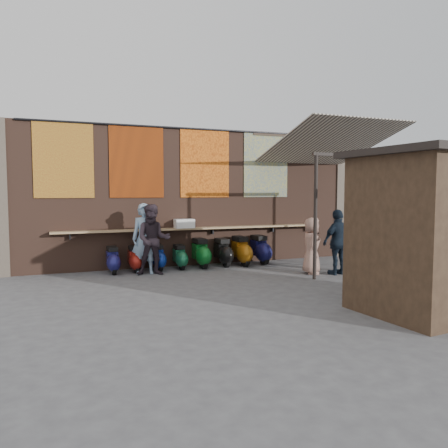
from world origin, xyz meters
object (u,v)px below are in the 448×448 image
Objects in this scene: scooter_stool_0 at (113,260)px; scooter_stool_2 at (158,258)px; shelf_box at (184,224)px; diner_right at (153,240)px; scooter_stool_6 at (241,251)px; shopper_grey at (384,241)px; scooter_stool_5 at (223,252)px; scooter_stool_4 at (201,253)px; shopper_navy at (338,242)px; scooter_stool_1 at (135,259)px; shopper_tan at (312,246)px; scooter_stool_7 at (260,250)px; market_stall at (435,235)px; scooter_stool_3 at (180,257)px; diner_left at (145,239)px.

scooter_stool_0 and scooter_stool_2 have the same top height.
shelf_box is at bearing 18.44° from scooter_stool_2.
diner_right is (0.96, -0.63, 0.57)m from scooter_stool_0.
scooter_stool_6 is 0.50× the size of shopper_grey.
scooter_stool_5 is at bearing -34.48° from shopper_grey.
scooter_stool_4 is 3.82m from shopper_navy.
scooter_stool_1 is 0.49× the size of shopper_tan.
scooter_stool_6 reaches higher than scooter_stool_2.
shelf_box reaches higher than scooter_stool_7.
scooter_stool_2 is 0.83× the size of scooter_stool_7.
market_stall is at bearing -151.05° from shopper_tan.
scooter_stool_6 reaches higher than scooter_stool_0.
shopper_tan is 0.54× the size of market_stall.
shelf_box is at bearing 79.57° from shopper_tan.
scooter_stool_4 is at bearing -0.01° from scooter_stool_2.
shopper_tan is (3.92, -1.36, -0.18)m from diner_right.
scooter_stool_3 is at bearing -0.72° from scooter_stool_1.
shopper_tan is at bearing -22.13° from scooter_stool_0.
scooter_stool_4 is 0.47× the size of diner_left.
shopper_grey reaches higher than scooter_stool_6.
shopper_tan reaches higher than scooter_stool_6.
shopper_navy reaches higher than scooter_stool_2.
diner_left reaches higher than scooter_stool_3.
shopper_grey is (4.07, -2.81, 0.49)m from scooter_stool_4.
scooter_stool_4 is at bearing -34.94° from shelf_box.
scooter_stool_6 is at bearing -1.11° from scooter_stool_0.
diner_left is at bearing 137.46° from diner_right.
shopper_tan reaches higher than scooter_stool_0.
scooter_stool_0 is at bearing 179.78° from scooter_stool_4.
scooter_stool_4 is (0.62, -0.01, 0.08)m from scooter_stool_3.
market_stall is (4.93, -5.90, 1.03)m from scooter_stool_0.
shopper_grey is (5.31, -2.81, 0.55)m from scooter_stool_2.
scooter_stool_4 is at bearing 78.99° from shopper_tan.
shopper_navy is 0.62× the size of market_stall.
scooter_stool_2 is 0.88× the size of scooter_stool_5.
scooter_stool_6 is at bearing 96.80° from market_stall.
shopper_tan reaches higher than scooter_stool_2.
scooter_stool_2 is 0.63m from scooter_stool_3.
shopper_navy is (3.63, -2.31, 0.52)m from scooter_stool_3.
scooter_stool_6 is at bearing -11.87° from shelf_box.
scooter_stool_0 is 5.28m from shopper_tan.
diner_left is (-2.34, -0.37, 0.53)m from scooter_stool_5.
scooter_stool_4 is 1.23m from scooter_stool_6.
diner_right reaches higher than scooter_stool_3.
scooter_stool_7 is (3.76, -0.02, 0.08)m from scooter_stool_1.
scooter_stool_0 is at bearing -178.89° from scooter_stool_1.
scooter_stool_0 is 0.83× the size of scooter_stool_7.
diner_right reaches higher than scooter_stool_5.
scooter_stool_7 reaches higher than scooter_stool_0.
shopper_grey reaches higher than scooter_stool_3.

